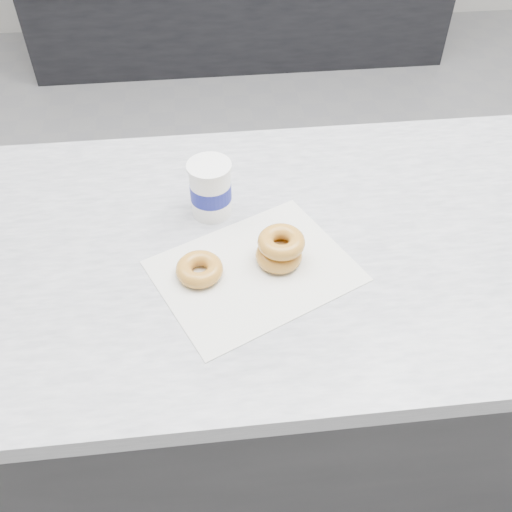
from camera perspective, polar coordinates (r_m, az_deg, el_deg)
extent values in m
plane|color=gray|center=(2.18, 3.23, -4.34)|extent=(5.00, 5.00, 0.00)
cube|color=#333335|center=(1.48, 7.41, -11.20)|extent=(3.00, 0.70, 0.86)
cube|color=silver|center=(1.14, 9.50, 1.43)|extent=(3.06, 0.76, 0.04)
cube|color=black|center=(3.77, -1.76, 23.44)|extent=(2.40, 0.70, 0.50)
cube|color=silver|center=(1.04, -0.12, -1.49)|extent=(0.42, 0.38, 0.00)
torus|color=#DE8F3D|center=(1.02, -5.68, -1.32)|extent=(0.10, 0.10, 0.03)
torus|color=#DE8F3D|center=(1.04, 2.30, 0.09)|extent=(0.09, 0.09, 0.03)
torus|color=#DE8F3D|center=(1.02, 2.55, 1.41)|extent=(0.12, 0.12, 0.03)
cylinder|color=white|center=(1.12, -4.56, 6.71)|extent=(0.09, 0.09, 0.12)
cylinder|color=white|center=(1.09, -4.73, 8.96)|extent=(0.09, 0.09, 0.01)
cylinder|color=navy|center=(1.13, -4.55, 6.51)|extent=(0.09, 0.09, 0.04)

